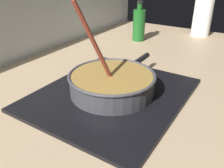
{
  "coord_description": "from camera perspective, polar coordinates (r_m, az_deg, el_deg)",
  "views": [
    {
      "loc": [
        -0.55,
        -0.18,
        0.43
      ],
      "look_at": [
        0.08,
        0.22,
        0.05
      ],
      "focal_mm": 38.35,
      "sensor_mm": 36.0,
      "label": 1
    }
  ],
  "objects": [
    {
      "name": "sauce_bottle",
      "position": [
        1.48,
        6.45,
        13.92
      ],
      "size": [
        0.07,
        0.07,
        0.23
      ],
      "color": "#19591E",
      "rests_on": "ground"
    },
    {
      "name": "ground",
      "position": [
        0.73,
        11.31,
        -11.51
      ],
      "size": [
        2.4,
        1.6,
        0.04
      ],
      "primitive_type": "cube",
      "color": "#9E8466"
    },
    {
      "name": "cooking_pan",
      "position": [
        0.84,
        0.03,
        0.36
      ],
      "size": [
        0.44,
        0.31,
        0.33
      ],
      "color": "#38383D",
      "rests_on": "hob_plate"
    },
    {
      "name": "burner_ring",
      "position": [
        0.85,
        0.0,
        -1.82
      ],
      "size": [
        0.21,
        0.21,
        0.01
      ],
      "primitive_type": "torus",
      "color": "#592D0C",
      "rests_on": "hob_plate"
    },
    {
      "name": "spare_burner",
      "position": [
        1.0,
        5.87,
        2.58
      ],
      "size": [
        0.14,
        0.14,
        0.01
      ],
      "primitive_type": "cylinder",
      "color": "#262628",
      "rests_on": "hob_plate"
    },
    {
      "name": "hob_plate",
      "position": [
        0.86,
        0.0,
        -2.41
      ],
      "size": [
        0.56,
        0.48,
        0.01
      ],
      "primitive_type": "cube",
      "color": "black",
      "rests_on": "ground"
    },
    {
      "name": "paper_towel_roll",
      "position": [
        1.68,
        20.74,
        14.61
      ],
      "size": [
        0.11,
        0.11,
        0.23
      ],
      "primitive_type": "cylinder",
      "color": "white",
      "rests_on": "ground"
    }
  ]
}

